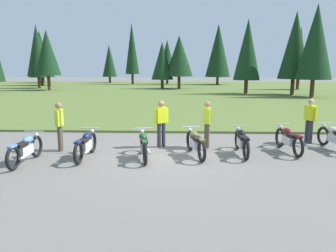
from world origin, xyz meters
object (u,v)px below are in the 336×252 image
motorcycle_olive (195,143)px  motorcycle_black (242,141)px  rider_checking_bike (161,121)px  rider_in_hivis_vest (310,118)px  rider_with_back_turned (59,124)px  rider_near_row_end (207,121)px  motorcycle_british_green (144,145)px  motorcycle_sky_blue (26,149)px  motorcycle_navy (86,145)px  motorcycle_maroon (289,139)px  motorcycle_cream (336,138)px

motorcycle_olive → motorcycle_black: (1.53, 0.27, 0.00)m
rider_checking_bike → rider_in_hivis_vest: bearing=8.5°
rider_with_back_turned → rider_checking_bike: (3.43, 0.68, 0.00)m
rider_with_back_turned → rider_near_row_end: same height
rider_in_hivis_vest → rider_near_row_end: bearing=-167.7°
rider_in_hivis_vest → rider_checking_bike: same height
motorcycle_british_green → rider_with_back_turned: size_ratio=1.25×
motorcycle_black → rider_checking_bike: bearing=161.2°
motorcycle_sky_blue → motorcycle_navy: bearing=20.4°
rider_with_back_turned → rider_near_row_end: (5.06, 0.66, 0.00)m
motorcycle_sky_blue → rider_in_hivis_vest: 9.94m
rider_with_back_turned → rider_in_hivis_vest: size_ratio=1.00×
motorcycle_black → motorcycle_maroon: bearing=13.3°
motorcycle_navy → rider_near_row_end: 4.24m
rider_with_back_turned → rider_in_hivis_vest: bearing=9.6°
motorcycle_sky_blue → motorcycle_british_green: (3.47, 0.65, 0.00)m
motorcycle_sky_blue → rider_with_back_turned: rider_with_back_turned is taller
motorcycle_black → motorcycle_cream: same height
motorcycle_sky_blue → motorcycle_cream: size_ratio=1.01×
motorcycle_maroon → rider_checking_bike: size_ratio=1.26×
motorcycle_cream → rider_in_hivis_vest: size_ratio=1.25×
motorcycle_maroon → rider_in_hivis_vest: rider_in_hivis_vest is taller
motorcycle_black → rider_checking_bike: size_ratio=1.26×
motorcycle_navy → rider_checking_bike: 2.82m
rider_near_row_end → motorcycle_navy: bearing=-158.6°
motorcycle_olive → motorcycle_black: 1.55m
motorcycle_maroon → rider_near_row_end: 2.81m
rider_with_back_turned → motorcycle_cream: bearing=2.9°
motorcycle_black → motorcycle_maroon: (1.64, 0.39, 0.00)m
motorcycle_sky_blue → rider_with_back_turned: size_ratio=1.26×
motorcycle_navy → rider_with_back_turned: (-1.14, 0.88, 0.51)m
motorcycle_navy → rider_in_hivis_vest: (7.82, 2.39, 0.51)m
motorcycle_maroon → motorcycle_cream: (1.71, 0.34, 0.00)m
rider_in_hivis_vest → rider_near_row_end: 3.99m
motorcycle_navy → motorcycle_maroon: bearing=8.9°
motorcycle_navy → motorcycle_olive: bearing=6.2°
rider_with_back_turned → rider_checking_bike: size_ratio=1.00×
motorcycle_cream → rider_with_back_turned: (-9.49, -0.49, 0.51)m
motorcycle_black → motorcycle_olive: bearing=-170.1°
motorcycle_navy → rider_checking_bike: rider_checking_bike is taller
motorcycle_british_green → motorcycle_black: (3.17, 0.61, 0.00)m
rider_with_back_turned → motorcycle_black: bearing=-2.2°
motorcycle_black → motorcycle_british_green: bearing=-169.0°
motorcycle_cream → rider_in_hivis_vest: (-0.54, 1.02, 0.51)m
rider_with_back_turned → motorcycle_maroon: bearing=1.1°
rider_in_hivis_vest → rider_checking_bike: (-5.52, -0.82, 0.00)m
motorcycle_british_green → motorcycle_olive: 1.68m
motorcycle_cream → rider_with_back_turned: rider_with_back_turned is taller
motorcycle_navy → motorcycle_cream: same height
motorcycle_navy → rider_checking_bike: (2.29, 1.57, 0.51)m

